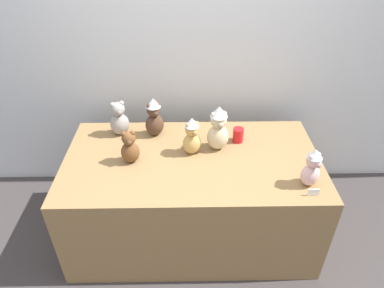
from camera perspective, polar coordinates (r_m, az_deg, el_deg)
ground_plane at (r=2.81m, az=0.09°, el=-17.70°), size 10.00×10.00×0.00m
wall_back at (r=2.84m, az=-0.26°, el=15.84°), size 7.00×0.08×2.60m
display_table at (r=2.70m, az=0.00°, el=-8.62°), size 1.81×0.96×0.75m
teddy_bear_honey at (r=2.42m, az=0.08°, el=1.27°), size 0.16×0.15×0.29m
teddy_bear_ash at (r=2.69m, az=-11.90°, el=4.00°), size 0.18×0.17×0.28m
teddy_bear_cocoa at (r=2.63m, az=-6.25°, el=4.36°), size 0.18×0.17×0.31m
teddy_bear_sand at (r=2.46m, az=4.34°, el=2.54°), size 0.18×0.16×0.35m
teddy_bear_chestnut at (r=2.39m, az=-10.20°, el=-0.61°), size 0.14×0.13×0.25m
teddy_bear_blush at (r=2.28m, az=19.13°, el=-3.72°), size 0.16×0.15×0.27m
party_cup_red at (r=2.61m, az=7.60°, el=1.48°), size 0.08×0.08×0.11m
name_card_front_left at (r=2.27m, az=19.36°, el=-7.51°), size 0.07×0.01×0.05m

